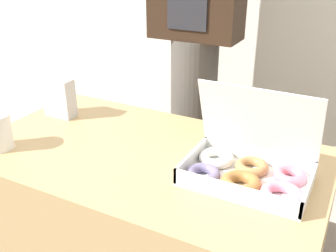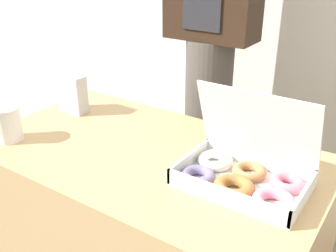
{
  "view_description": "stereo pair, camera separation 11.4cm",
  "coord_description": "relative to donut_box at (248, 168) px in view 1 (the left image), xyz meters",
  "views": [
    {
      "loc": [
        0.55,
        -0.91,
        1.32
      ],
      "look_at": [
        0.07,
        0.01,
        0.84
      ],
      "focal_mm": 42.0,
      "sensor_mm": 36.0,
      "label": 1
    },
    {
      "loc": [
        0.65,
        -0.86,
        1.32
      ],
      "look_at": [
        0.07,
        0.01,
        0.84
      ],
      "focal_mm": 42.0,
      "sensor_mm": 36.0,
      "label": 2
    }
  ],
  "objects": [
    {
      "name": "table",
      "position": [
        -0.32,
        0.01,
        -0.4
      ],
      "size": [
        1.09,
        0.62,
        0.73
      ],
      "color": "tan",
      "rests_on": "ground_plane"
    },
    {
      "name": "donut_box",
      "position": [
        0.0,
        0.0,
        0.0
      ],
      "size": [
        0.35,
        0.24,
        0.25
      ],
      "color": "white",
      "rests_on": "table"
    },
    {
      "name": "napkin_holder",
      "position": [
        -0.75,
        0.11,
        0.03
      ],
      "size": [
        0.11,
        0.05,
        0.14
      ],
      "color": "silver",
      "rests_on": "table"
    },
    {
      "name": "person_customer",
      "position": [
        -0.42,
        0.57,
        0.25
      ],
      "size": [
        0.37,
        0.22,
        1.8
      ],
      "color": "#4C4742",
      "rests_on": "ground_plane"
    }
  ]
}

